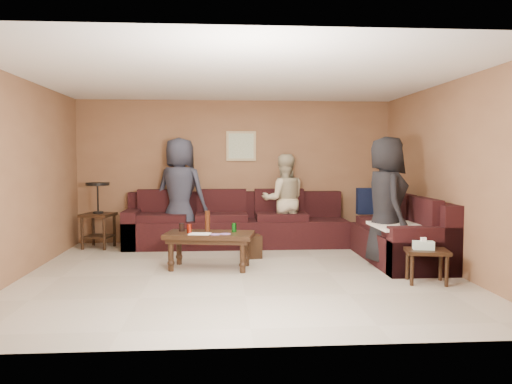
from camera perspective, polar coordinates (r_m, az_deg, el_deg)
room at (r=6.35m, az=-1.72°, el=5.43°), size 5.60×5.50×2.50m
sectional_sofa at (r=8.02m, az=3.70°, el=-4.46°), size 4.65×2.90×0.97m
coffee_table at (r=6.78m, az=-5.35°, el=-5.27°), size 1.25×0.77×0.77m
end_table_left at (r=8.66m, az=-17.60°, el=-2.38°), size 0.57×0.57×1.09m
side_table_right at (r=6.33m, az=18.87°, el=-6.65°), size 0.56×0.49×0.55m
waste_bin at (r=7.52m, az=-0.57°, el=-6.22°), size 0.33×0.33×0.34m
wall_art at (r=8.83m, az=-1.72°, el=5.27°), size 0.52×0.04×0.52m
person_left at (r=8.44m, az=-8.65°, el=-0.04°), size 1.05×0.89×1.83m
person_middle at (r=8.45m, az=3.20°, el=-0.93°), size 0.77×0.60×1.56m
person_right at (r=7.14m, az=14.67°, el=-1.03°), size 0.58×0.88×1.79m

